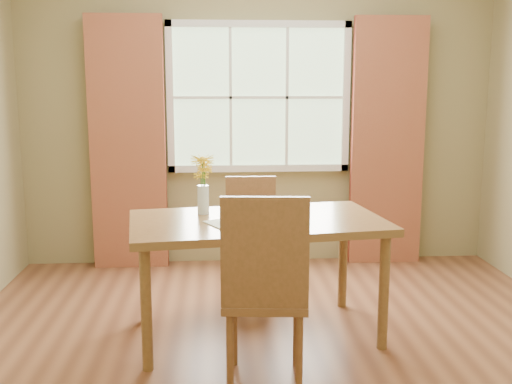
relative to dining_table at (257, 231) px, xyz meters
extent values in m
cube|color=brown|center=(0.13, -0.22, -0.70)|extent=(4.20, 3.80, 0.02)
cube|color=#8D8154|center=(0.13, 1.69, 0.66)|extent=(4.20, 0.02, 2.70)
cube|color=#8D8154|center=(0.13, -2.13, 0.66)|extent=(4.20, 0.02, 2.70)
cube|color=#A1C192|center=(0.13, 1.66, 0.81)|extent=(1.50, 0.02, 1.20)
cube|color=white|center=(0.13, 1.63, 1.44)|extent=(1.62, 0.04, 0.06)
cube|color=white|center=(0.13, 1.63, 0.18)|extent=(1.62, 0.04, 0.06)
cube|color=white|center=(-0.65, 1.63, 0.81)|extent=(0.06, 0.04, 1.32)
cube|color=white|center=(0.91, 1.63, 0.81)|extent=(0.06, 0.04, 1.32)
cube|color=white|center=(0.13, 1.64, 0.81)|extent=(1.50, 0.03, 0.02)
cube|color=maroon|center=(-1.02, 1.56, 0.41)|extent=(0.65, 0.08, 2.20)
cube|color=maroon|center=(1.28, 1.56, 0.41)|extent=(0.65, 0.08, 2.20)
cube|color=brown|center=(0.00, 0.00, 0.06)|extent=(1.69, 1.10, 0.05)
cylinder|color=brown|center=(-0.66, -0.46, -0.33)|extent=(0.06, 0.06, 0.72)
cylinder|color=brown|center=(0.76, -0.27, -0.33)|extent=(0.06, 0.06, 0.72)
cylinder|color=brown|center=(-0.76, 0.27, -0.33)|extent=(0.06, 0.06, 0.72)
cylinder|color=brown|center=(0.66, 0.46, -0.33)|extent=(0.06, 0.06, 0.72)
cube|color=brown|center=(0.00, -0.62, -0.22)|extent=(0.48, 0.48, 0.04)
cube|color=brown|center=(-0.02, -0.82, 0.09)|extent=(0.45, 0.08, 0.57)
cylinder|color=brown|center=(-0.20, -0.78, -0.47)|extent=(0.04, 0.04, 0.46)
cylinder|color=brown|center=(0.16, -0.82, -0.47)|extent=(0.04, 0.04, 0.46)
cylinder|color=brown|center=(-0.16, -0.42, -0.47)|extent=(0.04, 0.04, 0.46)
cylinder|color=brown|center=(0.20, -0.46, -0.47)|extent=(0.04, 0.04, 0.46)
cube|color=brown|center=(0.00, 0.62, -0.28)|extent=(0.39, 0.39, 0.04)
cube|color=brown|center=(0.00, 0.79, -0.02)|extent=(0.38, 0.04, 0.49)
cylinder|color=brown|center=(-0.16, 0.47, -0.50)|extent=(0.03, 0.03, 0.39)
cylinder|color=brown|center=(0.15, 0.46, -0.50)|extent=(0.03, 0.03, 0.39)
cylinder|color=brown|center=(-0.15, 0.78, -0.50)|extent=(0.03, 0.03, 0.39)
cylinder|color=brown|center=(0.16, 0.77, -0.50)|extent=(0.03, 0.03, 0.39)
cube|color=beige|center=(-0.07, -0.11, 0.08)|extent=(0.55, 0.50, 0.01)
cube|color=#96D234|center=(-0.10, -0.17, 0.09)|extent=(0.26, 0.26, 0.01)
ellipsoid|color=#F59D53|center=(-0.09, -0.14, 0.12)|extent=(0.19, 0.18, 0.04)
ellipsoid|color=#4C8C2D|center=(-0.04, -0.16, 0.13)|extent=(0.09, 0.06, 0.01)
cylinder|color=red|center=(-0.09, -0.14, 0.15)|extent=(0.08, 0.08, 0.01)
cylinder|color=red|center=(-0.06, -0.13, 0.16)|extent=(0.08, 0.08, 0.01)
ellipsoid|color=#F59D53|center=(-0.08, -0.14, 0.19)|extent=(0.19, 0.18, 0.06)
cylinder|color=silver|center=(0.23, -0.04, 0.14)|extent=(0.09, 0.09, 0.13)
cylinder|color=silver|center=(0.23, -0.04, 0.13)|extent=(0.08, 0.08, 0.11)
cylinder|color=silver|center=(-0.34, 0.17, 0.17)|extent=(0.08, 0.08, 0.19)
cylinder|color=silver|center=(-0.34, 0.17, 0.13)|extent=(0.07, 0.07, 0.10)
cylinder|color=#3D7028|center=(-0.34, 0.17, 0.26)|extent=(0.01, 0.01, 0.36)
cylinder|color=#3D7028|center=(-0.33, 0.16, 0.23)|extent=(0.01, 0.01, 0.30)
cylinder|color=#3D7028|center=(-0.35, 0.18, 0.21)|extent=(0.01, 0.01, 0.25)
cylinder|color=#3D7028|center=(-0.34, 0.18, 0.24)|extent=(0.01, 0.01, 0.33)
camera|label=1|loc=(-0.25, -3.69, 0.92)|focal=42.00mm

